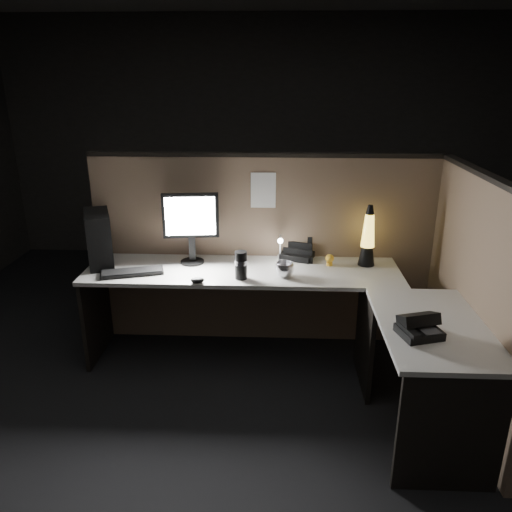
{
  "coord_description": "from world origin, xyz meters",
  "views": [
    {
      "loc": [
        0.1,
        -2.79,
        2.08
      ],
      "look_at": [
        -0.04,
        0.35,
        0.93
      ],
      "focal_mm": 35.0,
      "sensor_mm": 36.0,
      "label": 1
    }
  ],
  "objects_px": {
    "pc_tower": "(99,239)",
    "monitor": "(191,221)",
    "desk_phone": "(418,327)",
    "keyboard": "(132,272)",
    "lava_lamp": "(368,240)"
  },
  "relations": [
    {
      "from": "pc_tower",
      "to": "monitor",
      "type": "relative_size",
      "value": 0.75
    },
    {
      "from": "monitor",
      "to": "keyboard",
      "type": "xyz_separation_m",
      "value": [
        -0.39,
        -0.26,
        -0.31
      ]
    },
    {
      "from": "pc_tower",
      "to": "keyboard",
      "type": "bearing_deg",
      "value": -54.41
    },
    {
      "from": "keyboard",
      "to": "desk_phone",
      "type": "distance_m",
      "value": 1.99
    },
    {
      "from": "monitor",
      "to": "desk_phone",
      "type": "height_order",
      "value": "monitor"
    },
    {
      "from": "pc_tower",
      "to": "desk_phone",
      "type": "xyz_separation_m",
      "value": [
        2.1,
        -0.99,
        -0.15
      ]
    },
    {
      "from": "pc_tower",
      "to": "monitor",
      "type": "height_order",
      "value": "monitor"
    },
    {
      "from": "pc_tower",
      "to": "desk_phone",
      "type": "relative_size",
      "value": 1.56
    },
    {
      "from": "pc_tower",
      "to": "desk_phone",
      "type": "height_order",
      "value": "pc_tower"
    },
    {
      "from": "pc_tower",
      "to": "monitor",
      "type": "bearing_deg",
      "value": -15.23
    },
    {
      "from": "pc_tower",
      "to": "lava_lamp",
      "type": "xyz_separation_m",
      "value": [
        1.99,
        0.07,
        -0.01
      ]
    },
    {
      "from": "desk_phone",
      "to": "pc_tower",
      "type": "bearing_deg",
      "value": 137.86
    },
    {
      "from": "keyboard",
      "to": "lava_lamp",
      "type": "relative_size",
      "value": 0.96
    },
    {
      "from": "desk_phone",
      "to": "keyboard",
      "type": "bearing_deg",
      "value": 139.23
    },
    {
      "from": "keyboard",
      "to": "desk_phone",
      "type": "xyz_separation_m",
      "value": [
        1.81,
        -0.81,
        0.04
      ]
    }
  ]
}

